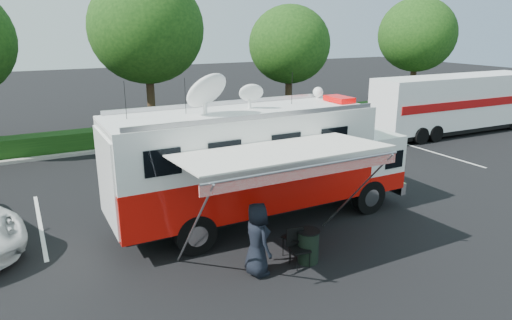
{
  "coord_description": "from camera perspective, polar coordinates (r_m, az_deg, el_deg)",
  "views": [
    {
      "loc": [
        -6.66,
        -12.07,
        6.11
      ],
      "look_at": [
        0.0,
        0.5,
        1.9
      ],
      "focal_mm": 32.0,
      "sensor_mm": 36.0,
      "label": 1
    }
  ],
  "objects": [
    {
      "name": "ground_plane",
      "position": [
        15.08,
        0.9,
        -7.42
      ],
      "size": [
        120.0,
        120.0,
        0.0
      ],
      "primitive_type": "plane",
      "color": "black",
      "rests_on": "ground"
    },
    {
      "name": "command_truck",
      "position": [
        14.34,
        0.64,
        -0.15
      ],
      "size": [
        9.74,
        2.68,
        4.68
      ],
      "color": "black",
      "rests_on": "ground_plane"
    },
    {
      "name": "folding_chair",
      "position": [
        12.24,
        5.2,
        -10.35
      ],
      "size": [
        0.56,
        0.59,
        1.01
      ],
      "color": "black",
      "rests_on": "ground_plane"
    },
    {
      "name": "stall_lines",
      "position": [
        17.39,
        -5.33,
        -4.15
      ],
      "size": [
        24.12,
        5.5,
        0.01
      ],
      "color": "silver",
      "rests_on": "ground_plane"
    },
    {
      "name": "back_border",
      "position": [
        26.19,
        -10.86,
        13.78
      ],
      "size": [
        60.0,
        6.14,
        8.87
      ],
      "color": "#9E998E",
      "rests_on": "ground_plane"
    },
    {
      "name": "folding_table",
      "position": [
        12.6,
        5.16,
        -9.46
      ],
      "size": [
        0.92,
        0.78,
        0.66
      ],
      "color": "black",
      "rests_on": "ground_plane"
    },
    {
      "name": "trash_bin",
      "position": [
        12.45,
        6.53,
        -10.62
      ],
      "size": [
        0.61,
        0.61,
        0.91
      ],
      "color": "black",
      "rests_on": "ground_plane"
    },
    {
      "name": "semi_trailer",
      "position": [
        28.98,
        23.63,
        6.51
      ],
      "size": [
        10.98,
        2.67,
        3.36
      ],
      "color": "white",
      "rests_on": "ground_plane"
    },
    {
      "name": "awning",
      "position": [
        11.33,
        3.49,
        0.6
      ],
      "size": [
        5.32,
        2.74,
        3.21
      ],
      "color": "silver",
      "rests_on": "ground_plane"
    },
    {
      "name": "person",
      "position": [
        12.04,
        0.16,
        -14.0
      ],
      "size": [
        0.65,
        0.96,
        1.93
      ],
      "primitive_type": "imported",
      "rotation": [
        0.0,
        0.0,
        1.61
      ],
      "color": "black",
      "rests_on": "ground_plane"
    }
  ]
}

